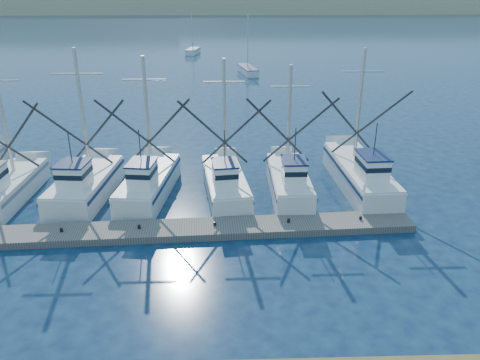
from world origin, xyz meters
name	(u,v)px	position (x,y,z in m)	size (l,w,h in m)	color
ground	(253,302)	(0.00, 0.00, 0.00)	(500.00, 500.00, 0.00)	#0D1B3A
floating_dock	(140,232)	(-5.71, 5.82, 0.20)	(29.51, 1.97, 0.39)	slate
trawler_fleet	(145,181)	(-6.15, 10.86, 0.97)	(29.08, 9.64, 9.09)	silver
sailboat_near	(248,70)	(2.22, 52.74, 0.49)	(2.88, 6.72, 8.10)	silver
sailboat_far	(193,51)	(-7.02, 73.00, 0.50)	(2.64, 5.18, 8.10)	silver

